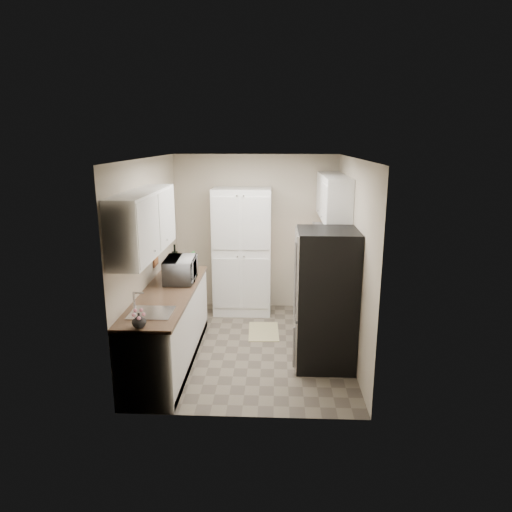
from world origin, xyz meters
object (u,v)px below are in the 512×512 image
Objects in this scene: microwave at (180,270)px; toaster_oven at (325,254)px; refrigerator at (326,299)px; pantry_cabinet at (242,252)px; wine_bottle at (175,258)px; electric_range at (321,305)px.

microwave reaches higher than toaster_oven.
refrigerator is 1.91m from microwave.
pantry_cabinet is 1.30m from toaster_oven.
refrigerator is (1.14, -1.73, -0.15)m from pantry_cabinet.
electric_range is at bearing -3.63° from wine_bottle.
refrigerator is 5.02× the size of wine_bottle.
toaster_oven is at bearing 16.50° from wine_bottle.
toaster_oven is (1.29, -0.15, 0.02)m from pantry_cabinet.
microwave is at bearing -168.30° from electric_range.
microwave is 1.69× the size of toaster_oven.
pantry_cabinet reaches higher than toaster_oven.
wine_bottle is 1.02× the size of toaster_oven.
toaster_oven is at bearing 81.65° from electric_range.
wine_bottle reaches higher than microwave.
toaster_oven is (2.00, 1.17, -0.06)m from microwave.
refrigerator is 5.14× the size of toaster_oven.
microwave is at bearing -118.36° from pantry_cabinet.
refrigerator is at bearing -87.58° from toaster_oven.
microwave is at bearing -70.53° from wine_bottle.
microwave is (-1.88, -0.39, 0.60)m from electric_range.
pantry_cabinet is 3.57× the size of microwave.
wine_bottle is at bearing -138.42° from pantry_cabinet.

